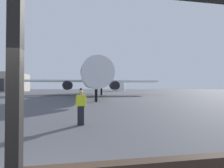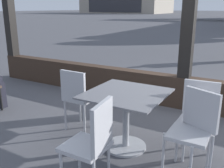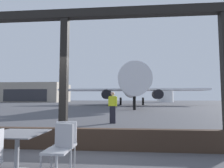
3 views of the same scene
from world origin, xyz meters
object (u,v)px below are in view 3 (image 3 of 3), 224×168
object	(u,v)px
cafe_chair_window_left	(65,141)
fuel_storage_tank	(165,96)
dining_table	(17,147)
distant_hangar	(36,93)
airplane	(132,88)
ground_crew_worker	(113,107)
cafe_chair_aisle_left	(60,145)

from	to	relation	value
cafe_chair_window_left	fuel_storage_tank	world-z (taller)	fuel_storage_tank
dining_table	distant_hangar	bearing A→B (deg)	116.73
airplane	ground_crew_worker	distance (m)	27.51
dining_table	cafe_chair_window_left	bearing A→B (deg)	18.24
airplane	fuel_storage_tank	distance (m)	42.85
cafe_chair_window_left	cafe_chair_aisle_left	size ratio (longest dim) A/B	0.99
dining_table	cafe_chair_window_left	distance (m)	0.85
dining_table	distant_hangar	distance (m)	81.98
dining_table	cafe_chair_window_left	xyz separation A→B (m)	(0.80, 0.26, 0.07)
ground_crew_worker	fuel_storage_tank	size ratio (longest dim) A/B	0.28
airplane	distant_hangar	size ratio (longest dim) A/B	1.49
cafe_chair_window_left	ground_crew_worker	size ratio (longest dim) A/B	0.52
fuel_storage_tank	ground_crew_worker	bearing A→B (deg)	-103.13
cafe_chair_window_left	distant_hangar	distance (m)	82.11
dining_table	distant_hangar	world-z (taller)	distant_hangar
airplane	distant_hangar	world-z (taller)	airplane
airplane	ground_crew_worker	world-z (taller)	airplane
ground_crew_worker	airplane	bearing A→B (deg)	86.67
dining_table	airplane	bearing A→B (deg)	85.48
airplane	fuel_storage_tank	bearing A→B (deg)	70.62
airplane	ground_crew_worker	size ratio (longest dim) A/B	20.99
cafe_chair_aisle_left	fuel_storage_tank	xyz separation A→B (m)	(16.11, 75.03, 1.93)
airplane	dining_table	bearing A→B (deg)	-94.52
ground_crew_worker	cafe_chair_window_left	bearing A→B (deg)	-92.82
cafe_chair_window_left	ground_crew_worker	distance (m)	6.93
distant_hangar	cafe_chair_aisle_left	bearing A→B (deg)	-62.79
dining_table	cafe_chair_aisle_left	distance (m)	0.85
cafe_chair_window_left	airplane	size ratio (longest dim) A/B	0.02
cafe_chair_window_left	fuel_storage_tank	xyz separation A→B (m)	(16.14, 74.66, 1.93)
cafe_chair_aisle_left	airplane	xyz separation A→B (m)	(1.89, 34.62, 2.99)
cafe_chair_window_left	cafe_chair_aisle_left	world-z (taller)	cafe_chair_aisle_left
cafe_chair_window_left	cafe_chair_aisle_left	xyz separation A→B (m)	(0.04, -0.37, 0.01)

